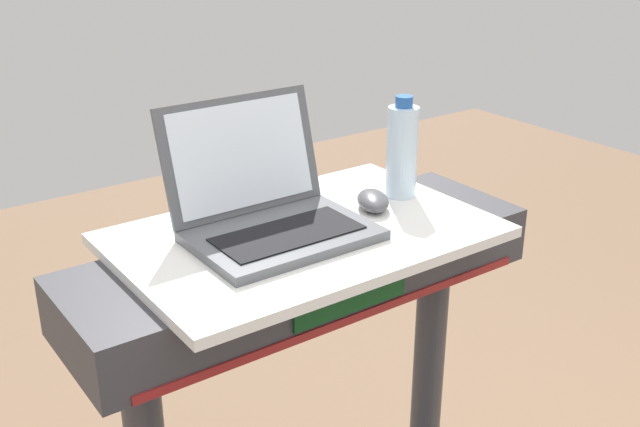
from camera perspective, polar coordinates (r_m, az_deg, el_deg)
desk_board at (r=1.41m, az=-1.18°, el=-1.62°), size 0.67×0.44×0.02m
laptop at (r=1.38m, az=-3.80°, el=0.40°), size 0.32×0.28×0.23m
computer_mouse at (r=1.50m, az=3.94°, el=0.97°), size 0.10×0.12×0.03m
water_bottle at (r=1.55m, az=6.09°, el=4.67°), size 0.06×0.06×0.21m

